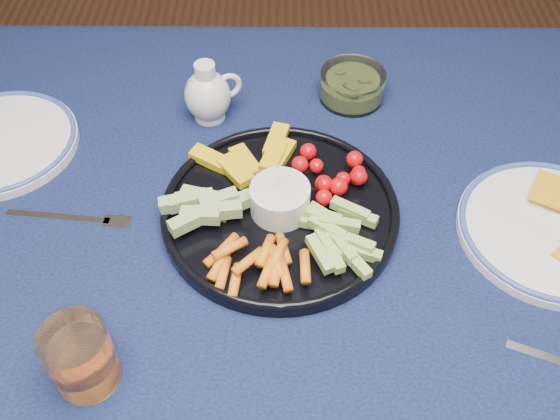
{
  "coord_description": "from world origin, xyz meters",
  "views": [
    {
      "loc": [
        0.04,
        -0.47,
        1.4
      ],
      "look_at": [
        0.04,
        0.07,
        0.76
      ],
      "focal_mm": 40.0,
      "sensor_mm": 36.0,
      "label": 1
    }
  ],
  "objects_px": {
    "creamer_pitcher": "(208,95)",
    "pickle_bowl": "(352,87)",
    "dining_table": "(251,298)",
    "side_plate_extra": "(0,142)",
    "juice_tumbler": "(82,359)",
    "crudite_platter": "(278,208)",
    "cheese_plate": "(552,228)"
  },
  "relations": [
    {
      "from": "creamer_pitcher",
      "to": "pickle_bowl",
      "type": "height_order",
      "value": "creamer_pitcher"
    },
    {
      "from": "dining_table",
      "to": "side_plate_extra",
      "type": "distance_m",
      "value": 0.45
    },
    {
      "from": "dining_table",
      "to": "juice_tumbler",
      "type": "distance_m",
      "value": 0.27
    },
    {
      "from": "creamer_pitcher",
      "to": "side_plate_extra",
      "type": "distance_m",
      "value": 0.32
    },
    {
      "from": "crudite_platter",
      "to": "pickle_bowl",
      "type": "distance_m",
      "value": 0.28
    },
    {
      "from": "dining_table",
      "to": "juice_tumbler",
      "type": "bearing_deg",
      "value": -137.06
    },
    {
      "from": "crudite_platter",
      "to": "juice_tumbler",
      "type": "xyz_separation_m",
      "value": [
        -0.21,
        -0.23,
        0.02
      ]
    },
    {
      "from": "crudite_platter",
      "to": "cheese_plate",
      "type": "height_order",
      "value": "crudite_platter"
    },
    {
      "from": "crudite_platter",
      "to": "side_plate_extra",
      "type": "xyz_separation_m",
      "value": [
        -0.42,
        0.14,
        -0.01
      ]
    },
    {
      "from": "creamer_pitcher",
      "to": "juice_tumbler",
      "type": "relative_size",
      "value": 1.15
    },
    {
      "from": "creamer_pitcher",
      "to": "cheese_plate",
      "type": "relative_size",
      "value": 0.41
    },
    {
      "from": "dining_table",
      "to": "pickle_bowl",
      "type": "bearing_deg",
      "value": 65.01
    },
    {
      "from": "cheese_plate",
      "to": "creamer_pitcher",
      "type": "bearing_deg",
      "value": 153.42
    },
    {
      "from": "dining_table",
      "to": "crudite_platter",
      "type": "height_order",
      "value": "crudite_platter"
    },
    {
      "from": "creamer_pitcher",
      "to": "cheese_plate",
      "type": "bearing_deg",
      "value": -26.58
    },
    {
      "from": "cheese_plate",
      "to": "juice_tumbler",
      "type": "distance_m",
      "value": 0.61
    },
    {
      "from": "crudite_platter",
      "to": "side_plate_extra",
      "type": "relative_size",
      "value": 1.4
    },
    {
      "from": "dining_table",
      "to": "cheese_plate",
      "type": "height_order",
      "value": "cheese_plate"
    },
    {
      "from": "pickle_bowl",
      "to": "cheese_plate",
      "type": "relative_size",
      "value": 0.43
    },
    {
      "from": "pickle_bowl",
      "to": "juice_tumbler",
      "type": "relative_size",
      "value": 1.2
    },
    {
      "from": "juice_tumbler",
      "to": "pickle_bowl",
      "type": "bearing_deg",
      "value": 56.39
    },
    {
      "from": "dining_table",
      "to": "side_plate_extra",
      "type": "bearing_deg",
      "value": 151.2
    },
    {
      "from": "dining_table",
      "to": "juice_tumbler",
      "type": "xyz_separation_m",
      "value": [
        -0.17,
        -0.16,
        0.13
      ]
    },
    {
      "from": "crudite_platter",
      "to": "side_plate_extra",
      "type": "bearing_deg",
      "value": 162.02
    },
    {
      "from": "side_plate_extra",
      "to": "juice_tumbler",
      "type": "bearing_deg",
      "value": -60.49
    },
    {
      "from": "creamer_pitcher",
      "to": "side_plate_extra",
      "type": "height_order",
      "value": "creamer_pitcher"
    },
    {
      "from": "cheese_plate",
      "to": "crudite_platter",
      "type": "bearing_deg",
      "value": 175.69
    },
    {
      "from": "crudite_platter",
      "to": "pickle_bowl",
      "type": "xyz_separation_m",
      "value": [
        0.12,
        0.26,
        0.0
      ]
    },
    {
      "from": "pickle_bowl",
      "to": "dining_table",
      "type": "bearing_deg",
      "value": -114.99
    },
    {
      "from": "juice_tumbler",
      "to": "side_plate_extra",
      "type": "relative_size",
      "value": 0.38
    },
    {
      "from": "side_plate_extra",
      "to": "dining_table",
      "type": "bearing_deg",
      "value": -28.8
    },
    {
      "from": "creamer_pitcher",
      "to": "side_plate_extra",
      "type": "bearing_deg",
      "value": -166.88
    }
  ]
}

